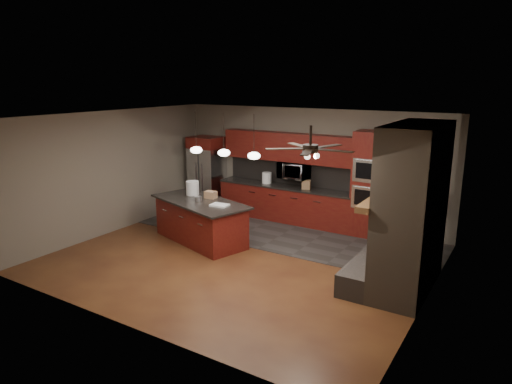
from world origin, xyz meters
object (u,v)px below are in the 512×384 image
Objects in this scene: counter_bucket at (267,178)px; cardboard_box at (211,195)px; kitchen_island at (200,221)px; refrigerator at (207,173)px; oven_tower at (372,185)px; microwave at (294,170)px; paint_can at (198,199)px; counter_box at (306,185)px; paint_tray at (220,205)px; white_bucket at (192,188)px.

cardboard_box is at bearing -97.00° from counter_bucket.
refrigerator is at bearing 141.60° from kitchen_island.
counter_bucket is (-2.72, 0.01, -0.15)m from oven_tower.
kitchen_island is at bearing -114.08° from microwave.
kitchen_island is 10.57× the size of cardboard_box.
paint_can is at bearing -97.77° from counter_bucket.
cardboard_box is 2.41m from counter_box.
oven_tower is 6.55× the size of paint_tray.
oven_tower is at bearing -0.16° from counter_bucket.
oven_tower is 1.98m from microwave.
oven_tower is at bearing 39.63° from paint_tray.
counter_box is (-1.58, -0.04, -0.18)m from oven_tower.
white_bucket is 1.44× the size of counter_box.
counter_box is (0.83, 2.39, 0.07)m from paint_tray.
counter_bucket is (-0.74, -0.05, -0.26)m from microwave.
counter_box reaches higher than cardboard_box.
microwave is at bearing 66.17° from paint_can.
paint_can is 2.73m from counter_box.
oven_tower is 3.25× the size of microwave.
counter_box is at bearing 65.25° from paint_tray.
kitchen_island is 0.84m from white_bucket.
microwave is 2.32× the size of white_bucket.
microwave is 0.79m from counter_bucket.
kitchen_island is 11.77× the size of counter_box.
kitchen_island is at bearing -97.75° from counter_bucket.
refrigerator is 2.77m from kitchen_island.
oven_tower reaches higher than kitchen_island.
refrigerator is at bearing -177.11° from microwave.
counter_box is at bearing -14.36° from microwave.
oven_tower is 10.87× the size of counter_box.
oven_tower is 8.65× the size of counter_bucket.
counter_bucket reaches higher than paint_tray.
counter_box is (1.46, 2.31, 0.04)m from paint_can.
paint_can is 0.63m from paint_tray.
counter_box is at bearing 53.19° from cardboard_box.
counter_box is (1.92, 1.94, -0.07)m from white_bucket.
oven_tower reaches higher than refrigerator.
cardboard_box is at bearing -2.83° from white_bucket.
oven_tower is at bearing -14.38° from counter_box.
oven_tower is 3.88m from kitchen_island.
cardboard_box is 2.03m from counter_bucket.
white_bucket is 1.30× the size of cardboard_box.
white_bucket is 1.18m from paint_tray.
paint_tray is 0.69m from cardboard_box.
paint_can is 0.35m from cardboard_box.
white_bucket reaches higher than kitchen_island.
counter_bucket is at bearing 99.39° from kitchen_island.
white_bucket reaches higher than paint_tray.
oven_tower is 15.35× the size of paint_can.
counter_bucket is at bearing -176.15° from microwave.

